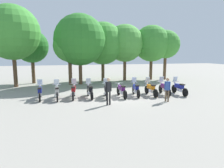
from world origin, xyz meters
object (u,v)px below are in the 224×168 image
Objects in this scene: motorcycle_4 at (106,91)px; motorcycle_8 at (164,88)px; motorcycle_7 at (151,89)px; person_1 at (167,88)px; motorcycle_1 at (57,92)px; tree_0 at (12,33)px; motorcycle_5 at (121,90)px; tree_6 at (152,44)px; tree_7 at (166,45)px; motorcycle_3 at (90,91)px; tree_4 at (103,43)px; motorcycle_2 at (74,91)px; tree_5 at (125,43)px; motorcycle_9 at (179,88)px; person_0 at (109,89)px; motorcycle_6 at (136,89)px; tree_2 at (69,46)px; tree_3 at (80,40)px; tree_1 at (32,47)px; motorcycle_0 at (40,92)px.

motorcycle_4 and motorcycle_8 have the same top height.
motorcycle_7 is 2.12m from person_1.
motorcycle_1 is 8.73m from tree_0.
motorcycle_7 is at bearing -82.26° from motorcycle_4.
motorcycle_4 is 3.49m from motorcycle_7.
tree_6 is (6.22, 8.64, 3.84)m from motorcycle_5.
tree_6 is 1.09× the size of tree_7.
motorcycle_3 is 9.65m from tree_4.
motorcycle_2 is 0.34× the size of tree_5.
motorcycle_9 is 15.64m from tree_0.
person_1 is at bearing 161.27° from motorcycle_8.
motorcycle_3 is at bearing 83.84° from motorcycle_7.
motorcycle_8 is 1.18m from motorcycle_9.
person_1 is (4.03, -0.05, -0.09)m from person_0.
motorcycle_1 is at bearing -57.54° from tree_0.
tree_4 is (-0.88, 8.70, 3.79)m from motorcycle_6.
tree_2 is at bearing 50.52° from motorcycle_8.
motorcycle_3 is 7.36m from tree_2.
tree_0 is (-5.16, 6.15, 4.58)m from motorcycle_2.
tree_7 is (11.43, 7.94, 3.72)m from motorcycle_2.
tree_6 is (9.72, 1.88, 0.43)m from tree_2.
motorcycle_9 is at bearing -89.00° from motorcycle_6.
motorcycle_2 is at bearing 80.31° from motorcycle_5.
tree_4 reaches higher than motorcycle_3.
tree_4 is (0.29, 8.81, 3.80)m from motorcycle_5.
motorcycle_1 is 8.04m from tree_3.
person_0 is at bearing 116.65° from motorcycle_7.
motorcycle_6 is at bearing -54.91° from tree_2.
tree_1 is 0.86× the size of tree_5.
motorcycle_9 is (9.32, -0.55, 0.00)m from motorcycle_1.
person_0 is 13.58m from tree_6.
motorcycle_0 and motorcycle_1 have the same top height.
motorcycle_2 is 1.00× the size of motorcycle_6.
motorcycle_2 is 9.75m from tree_1.
tree_4 is (4.95, 8.49, 3.79)m from motorcycle_1.
tree_0 is 9.25m from tree_4.
motorcycle_3 is at bearing -73.80° from person_1.
person_0 is 0.31× the size of tree_2.
motorcycle_0 is 12.58m from tree_5.
motorcycle_6 and motorcycle_8 have the same top height.
tree_5 reaches higher than motorcycle_7.
motorcycle_1 is at bearing 94.90° from motorcycle_4.
tree_2 is at bearing -169.65° from person_0.
tree_7 is (7.65, -0.43, -0.07)m from tree_4.
motorcycle_5 is 0.31× the size of tree_3.
motorcycle_7 is at bearing -42.35° from tree_1.
tree_1 is at bearing 37.46° from motorcycle_5.
tree_2 is 0.83× the size of tree_4.
tree_6 is at bearing -31.32° from motorcycle_4.
tree_0 is at bearing -85.08° from person_1.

